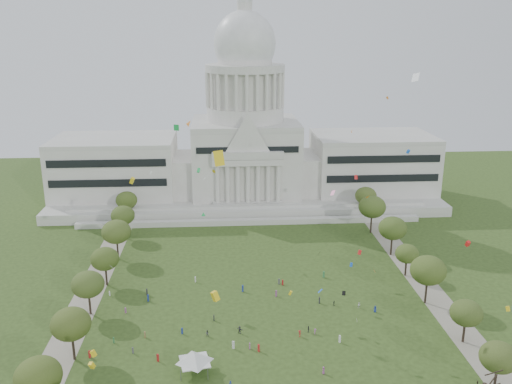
% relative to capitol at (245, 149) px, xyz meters
% --- Properties ---
extents(ground, '(400.00, 400.00, 0.00)m').
position_rel_capitol_xyz_m(ground, '(0.00, -113.59, -22.30)').
color(ground, '#2E4319').
rests_on(ground, ground).
extents(capitol, '(160.00, 64.50, 91.30)m').
position_rel_capitol_xyz_m(capitol, '(0.00, 0.00, 0.00)').
color(capitol, '#B8B6AD').
rests_on(capitol, ground).
extents(path_left, '(8.00, 160.00, 0.04)m').
position_rel_capitol_xyz_m(path_left, '(-48.00, -83.59, -22.28)').
color(path_left, gray).
rests_on(path_left, ground).
extents(path_right, '(8.00, 160.00, 0.04)m').
position_rel_capitol_xyz_m(path_right, '(48.00, -83.59, -22.28)').
color(path_right, gray).
rests_on(path_right, ground).
extents(row_tree_l_0, '(8.85, 8.85, 12.59)m').
position_rel_capitol_xyz_m(row_tree_l_0, '(-45.26, -135.27, -13.35)').
color(row_tree_l_0, black).
rests_on(row_tree_l_0, ground).
extents(row_tree_r_0, '(7.67, 7.67, 10.91)m').
position_rel_capitol_xyz_m(row_tree_r_0, '(44.94, -133.18, -14.55)').
color(row_tree_r_0, black).
rests_on(row_tree_r_0, ground).
extents(row_tree_l_1, '(8.86, 8.86, 12.59)m').
position_rel_capitol_xyz_m(row_tree_l_1, '(-44.07, -116.55, -13.34)').
color(row_tree_l_1, black).
rests_on(row_tree_l_1, ground).
extents(row_tree_r_1, '(7.58, 7.58, 10.78)m').
position_rel_capitol_xyz_m(row_tree_r_1, '(46.22, -115.34, -14.64)').
color(row_tree_r_1, black).
rests_on(row_tree_r_1, ground).
extents(row_tree_l_2, '(8.42, 8.42, 11.97)m').
position_rel_capitol_xyz_m(row_tree_l_2, '(-45.04, -96.29, -13.79)').
color(row_tree_l_2, black).
rests_on(row_tree_l_2, ground).
extents(row_tree_r_2, '(9.55, 9.55, 13.58)m').
position_rel_capitol_xyz_m(row_tree_r_2, '(44.17, -96.15, -12.64)').
color(row_tree_r_2, black).
rests_on(row_tree_r_2, ground).
extents(row_tree_l_3, '(8.12, 8.12, 11.55)m').
position_rel_capitol_xyz_m(row_tree_l_3, '(-44.09, -79.67, -14.09)').
color(row_tree_l_3, black).
rests_on(row_tree_l_3, ground).
extents(row_tree_r_3, '(7.01, 7.01, 9.98)m').
position_rel_capitol_xyz_m(row_tree_r_3, '(44.40, -79.10, -15.21)').
color(row_tree_r_3, black).
rests_on(row_tree_r_3, ground).
extents(row_tree_l_4, '(9.29, 9.29, 13.21)m').
position_rel_capitol_xyz_m(row_tree_l_4, '(-44.08, -61.17, -12.90)').
color(row_tree_l_4, black).
rests_on(row_tree_l_4, ground).
extents(row_tree_r_4, '(9.19, 9.19, 13.06)m').
position_rel_capitol_xyz_m(row_tree_r_4, '(44.76, -63.55, -13.01)').
color(row_tree_r_4, black).
rests_on(row_tree_r_4, ground).
extents(row_tree_l_5, '(8.33, 8.33, 11.85)m').
position_rel_capitol_xyz_m(row_tree_l_5, '(-45.22, -42.58, -13.88)').
color(row_tree_l_5, black).
rests_on(row_tree_l_5, ground).
extents(row_tree_r_5, '(9.82, 9.82, 13.96)m').
position_rel_capitol_xyz_m(row_tree_r_5, '(43.49, -43.40, -12.37)').
color(row_tree_r_5, black).
rests_on(row_tree_r_5, ground).
extents(row_tree_l_6, '(8.19, 8.19, 11.64)m').
position_rel_capitol_xyz_m(row_tree_l_6, '(-46.87, -24.45, -14.02)').
color(row_tree_l_6, black).
rests_on(row_tree_l_6, ground).
extents(row_tree_r_6, '(8.42, 8.42, 11.97)m').
position_rel_capitol_xyz_m(row_tree_r_6, '(45.96, -25.46, -13.79)').
color(row_tree_r_6, black).
rests_on(row_tree_r_6, ground).
extents(big_bare_tree, '(6.00, 5.00, 12.80)m').
position_rel_capitol_xyz_m(big_bare_tree, '(38.00, -141.59, -13.62)').
color(big_bare_tree, black).
rests_on(big_bare_tree, ground).
extents(event_tent, '(10.10, 10.10, 4.78)m').
position_rel_capitol_xyz_m(event_tent, '(-16.79, -123.10, -18.59)').
color(event_tent, '#4C4C4C').
rests_on(event_tent, ground).
extents(person_0, '(1.04, 0.94, 1.79)m').
position_rel_capitol_xyz_m(person_0, '(29.26, -100.13, -21.40)').
color(person_0, navy).
rests_on(person_0, ground).
extents(person_2, '(0.85, 0.60, 1.60)m').
position_rel_capitol_xyz_m(person_2, '(25.64, -97.70, -21.50)').
color(person_2, silver).
rests_on(person_2, ground).
extents(person_3, '(0.70, 1.16, 1.69)m').
position_rel_capitol_xyz_m(person_3, '(7.82, -110.59, -21.45)').
color(person_3, '#B21E1E').
rests_on(person_3, ground).
extents(person_4, '(0.61, 1.03, 1.69)m').
position_rel_capitol_xyz_m(person_4, '(10.25, -108.73, -21.45)').
color(person_4, '#26262B').
rests_on(person_4, ground).
extents(person_5, '(1.88, 1.65, 1.95)m').
position_rel_capitol_xyz_m(person_5, '(-6.57, -108.16, -21.32)').
color(person_5, '#4C4C51').
rests_on(person_5, ground).
extents(person_6, '(0.64, 0.89, 1.71)m').
position_rel_capitol_xyz_m(person_6, '(10.87, -125.48, -21.44)').
color(person_6, '#994C8C').
rests_on(person_6, ground).
extents(person_7, '(0.77, 0.73, 1.71)m').
position_rel_capitol_xyz_m(person_7, '(-9.26, -128.97, -21.44)').
color(person_7, navy).
rests_on(person_7, ground).
extents(person_8, '(0.83, 0.55, 1.63)m').
position_rel_capitol_xyz_m(person_8, '(-14.47, -108.89, -21.48)').
color(person_8, '#4C4C51').
rests_on(person_8, ground).
extents(person_9, '(0.90, 1.08, 1.49)m').
position_rel_capitol_xyz_m(person_9, '(11.76, -109.73, -21.55)').
color(person_9, '#994C8C').
rests_on(person_9, ground).
extents(person_10, '(0.80, 1.00, 1.51)m').
position_rel_capitol_xyz_m(person_10, '(19.19, -96.04, -21.54)').
color(person_10, '#26262B').
rests_on(person_10, ground).
extents(distant_crowd, '(62.07, 40.13, 1.95)m').
position_rel_capitol_xyz_m(distant_crowd, '(-11.83, -99.17, -21.41)').
color(distant_crowd, '#B21E1E').
rests_on(distant_crowd, ground).
extents(kite_swarm, '(82.30, 95.71, 59.17)m').
position_rel_capitol_xyz_m(kite_swarm, '(0.11, -105.65, 6.61)').
color(kite_swarm, orange).
rests_on(kite_swarm, ground).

